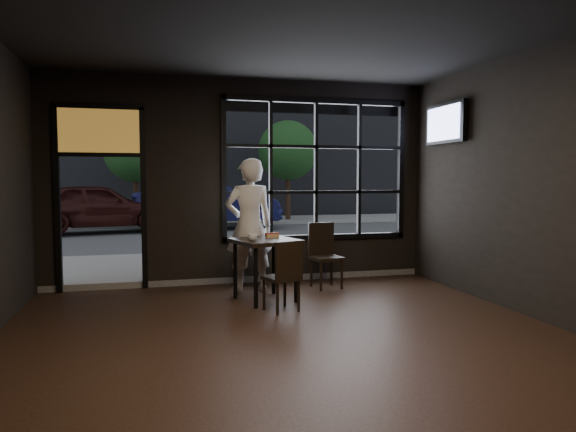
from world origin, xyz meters
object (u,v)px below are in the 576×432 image
object	(u,v)px
cafe_table	(265,270)
navy_car	(208,202)
man	(249,225)
chair_near	(281,275)

from	to	relation	value
cafe_table	navy_car	distance (m)	10.26
man	cafe_table	bearing A→B (deg)	94.11
chair_near	navy_car	xyz separation A→B (m)	(0.15, 10.83, 0.43)
cafe_table	chair_near	bearing A→B (deg)	-98.73
chair_near	man	xyz separation A→B (m)	(-0.19, 1.19, 0.53)
cafe_table	man	distance (m)	0.83
cafe_table	man	world-z (taller)	man
cafe_table	navy_car	size ratio (longest dim) A/B	0.18
cafe_table	navy_car	bearing A→B (deg)	71.77
cafe_table	chair_near	xyz separation A→B (m)	(0.08, -0.58, 0.02)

